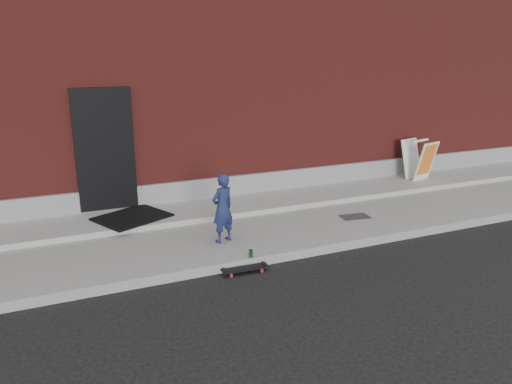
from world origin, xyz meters
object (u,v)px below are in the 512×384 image
skateboard (245,269)px  pizza_sign (419,160)px  soda_can (251,254)px  child (223,208)px

skateboard → pizza_sign: 6.02m
skateboard → soda_can: (0.16, 0.17, 0.15)m
child → skateboard: bearing=67.9°
soda_can → skateboard: bearing=-134.0°
child → skateboard: size_ratio=1.64×
skateboard → pizza_sign: pizza_sign is taller
child → pizza_sign: 5.64m
skateboard → pizza_sign: (5.40, 2.57, 0.65)m
skateboard → soda_can: bearing=46.0°
pizza_sign → child: bearing=-163.3°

